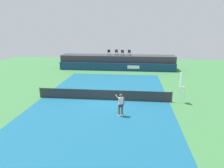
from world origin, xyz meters
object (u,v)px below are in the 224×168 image
Objects in this scene: spectator_chair_left at (117,52)px; spectator_chair_right at (129,52)px; umpire_chair at (181,86)px; net_post_far at (172,97)px; tennis_ball at (162,106)px; net_post_near at (40,92)px; spectator_chair_far_left at (109,52)px; spectator_chair_center at (123,52)px; tennis_player at (121,104)px.

spectator_chair_right is at bearing -6.41° from spectator_chair_left.
spectator_chair_left is 16.97m from umpire_chair.
net_post_far is at bearing 179.62° from umpire_chair.
spectator_chair_right is 16.96m from tennis_ball.
tennis_ball is at bearing -6.36° from net_post_near.
spectator_chair_far_left is 1.00× the size of spectator_chair_right.
spectator_chair_left is at bearing 114.86° from umpire_chair.
umpire_chair is at bearing -0.38° from net_post_far.
spectator_chair_left is 17.70m from tennis_ball.
umpire_chair is 13.18m from net_post_near.
spectator_chair_far_left is 1.00× the size of spectator_chair_center.
tennis_ball is at bearing -78.40° from spectator_chair_right.
spectator_chair_right is 18.75m from tennis_player.
tennis_ball is at bearing -71.97° from spectator_chair_left.
spectator_chair_left is at bearing 159.44° from spectator_chair_center.
spectator_chair_right is at bearing 7.32° from spectator_chair_center.
net_post_far is 14.71× the size of tennis_ball.
tennis_ball is at bearing 33.42° from tennis_player.
spectator_chair_right is 0.89× the size of net_post_far.
tennis_player is at bearing -145.48° from umpire_chair.
umpire_chair is (5.07, -15.14, -1.11)m from spectator_chair_right.
spectator_chair_left is 19.08m from tennis_player.
spectator_chair_right is 16.00m from umpire_chair.
spectator_chair_center is 17.07m from tennis_ball.
net_post_near and net_post_far have the same top height.
umpire_chair is at bearing 36.65° from tennis_ball.
spectator_chair_far_left is at bearing 111.95° from tennis_ball.
spectator_chair_center is 0.32× the size of umpire_chair.
net_post_far is 5.66m from tennis_player.
tennis_ball is at bearing -143.35° from umpire_chair.
umpire_chair is 2.76× the size of net_post_near.
tennis_player is at bearing -90.17° from spectator_chair_right.
spectator_chair_left reaches higher than net_post_near.
spectator_chair_left is 2.06m from spectator_chair_right.
spectator_chair_far_left is 16.03m from net_post_near.
umpire_chair is 2.63m from tennis_ball.
spectator_chair_right is (2.05, -0.23, 0.00)m from spectator_chair_left.
spectator_chair_far_left is 17.88m from tennis_ball.
net_post_far is (7.59, -15.13, -2.19)m from spectator_chair_far_left.
tennis_player is 26.03× the size of tennis_ball.
net_post_near is at bearing -111.36° from spectator_chair_left.
spectator_chair_left is at bearing 112.58° from net_post_far.
net_post_far is (4.34, -15.13, -2.19)m from spectator_chair_right.
tennis_player reaches higher than net_post_near.
net_post_near is 14.71× the size of tennis_ball.
spectator_chair_left is at bearing 68.64° from net_post_near.
umpire_chair is 1.56× the size of tennis_player.
spectator_chair_center is (2.18, -0.13, 0.00)m from spectator_chair_far_left.
spectator_chair_center reaches higher than umpire_chair.
spectator_chair_far_left is at bearing 99.69° from tennis_player.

